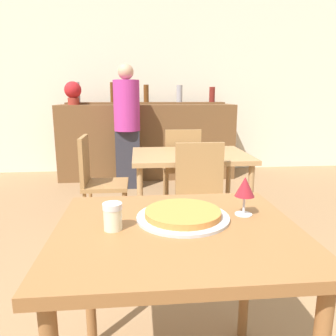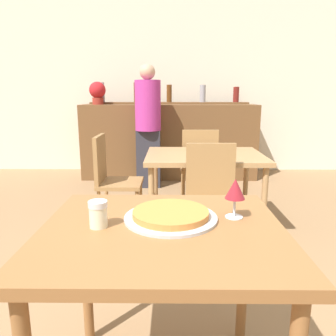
# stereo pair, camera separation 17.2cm
# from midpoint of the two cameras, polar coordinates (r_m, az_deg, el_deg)

# --- Properties ---
(wall_back) EXTENTS (8.00, 0.05, 2.80)m
(wall_back) POSITION_cam_midpoint_polar(r_m,az_deg,el_deg) (5.46, -4.89, 14.25)
(wall_back) COLOR silver
(wall_back) RESTS_ON ground_plane
(dining_table_near) EXTENTS (0.90, 0.79, 0.77)m
(dining_table_near) POSITION_cam_midpoint_polar(r_m,az_deg,el_deg) (1.27, -2.34, -14.41)
(dining_table_near) COLOR brown
(dining_table_near) RESTS_ON ground_plane
(dining_table_far) EXTENTS (1.06, 0.81, 0.72)m
(dining_table_far) POSITION_cam_midpoint_polar(r_m,az_deg,el_deg) (3.03, 2.24, 1.05)
(dining_table_far) COLOR #A87F51
(dining_table_far) RESTS_ON ground_plane
(bar_counter) EXTENTS (2.60, 0.56, 1.10)m
(bar_counter) POSITION_cam_midpoint_polar(r_m,az_deg,el_deg) (5.01, -4.65, 4.65)
(bar_counter) COLOR brown
(bar_counter) RESTS_ON ground_plane
(bar_back_shelf) EXTENTS (2.39, 0.24, 0.32)m
(bar_back_shelf) POSITION_cam_midpoint_polar(r_m,az_deg,el_deg) (5.10, -4.31, 11.71)
(bar_back_shelf) COLOR brown
(bar_back_shelf) RESTS_ON bar_counter
(chair_far_side_front) EXTENTS (0.40, 0.40, 0.89)m
(chair_far_side_front) POSITION_cam_midpoint_polar(r_m,az_deg,el_deg) (2.51, 3.92, -4.44)
(chair_far_side_front) COLOR olive
(chair_far_side_front) RESTS_ON ground_plane
(chair_far_side_back) EXTENTS (0.40, 0.40, 0.89)m
(chair_far_side_back) POSITION_cam_midpoint_polar(r_m,az_deg,el_deg) (3.61, 1.04, 0.91)
(chair_far_side_back) COLOR olive
(chair_far_side_back) RESTS_ON ground_plane
(chair_far_side_left) EXTENTS (0.40, 0.40, 0.89)m
(chair_far_side_left) POSITION_cam_midpoint_polar(r_m,az_deg,el_deg) (3.07, -13.91, -1.61)
(chair_far_side_left) COLOR olive
(chair_far_side_left) RESTS_ON ground_plane
(pizza_tray) EXTENTS (0.37, 0.37, 0.04)m
(pizza_tray) POSITION_cam_midpoint_polar(r_m,az_deg,el_deg) (1.30, -1.22, -8.24)
(pizza_tray) COLOR #B7B7BC
(pizza_tray) RESTS_ON dining_table_near
(cheese_shaker) EXTENTS (0.07, 0.07, 0.10)m
(cheese_shaker) POSITION_cam_midpoint_polar(r_m,az_deg,el_deg) (1.23, -13.64, -8.18)
(cheese_shaker) COLOR beige
(cheese_shaker) RESTS_ON dining_table_near
(person_standing) EXTENTS (0.34, 0.34, 1.63)m
(person_standing) POSITION_cam_midpoint_polar(r_m,az_deg,el_deg) (4.40, -8.27, 7.78)
(person_standing) COLOR #2D2D38
(person_standing) RESTS_ON ground_plane
(wine_glass) EXTENTS (0.08, 0.08, 0.16)m
(wine_glass) POSITION_cam_midpoint_polar(r_m,az_deg,el_deg) (1.33, 9.66, -3.49)
(wine_glass) COLOR silver
(wine_glass) RESTS_ON dining_table_near
(potted_plant) EXTENTS (0.24, 0.24, 0.33)m
(potted_plant) POSITION_cam_midpoint_polar(r_m,az_deg,el_deg) (5.01, -17.21, 12.58)
(potted_plant) COLOR maroon
(potted_plant) RESTS_ON bar_counter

